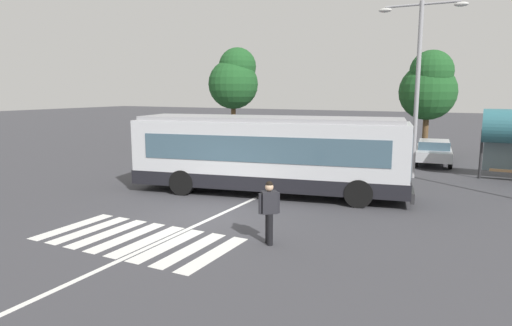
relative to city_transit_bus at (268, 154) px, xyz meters
name	(u,v)px	position (x,y,z in m)	size (l,w,h in m)	color
ground_plane	(205,216)	(-0.42, -3.91, -1.59)	(160.00, 160.00, 0.00)	#3D3D42
city_transit_bus	(268,154)	(0.00, 0.00, 0.00)	(11.10, 4.60, 3.06)	black
pedestrian_crossing_street	(269,209)	(2.61, -5.33, -0.62)	(0.47, 0.45, 1.72)	black
parked_car_blue	(299,143)	(-2.97, 10.67, -0.82)	(2.30, 4.67, 1.35)	black
parked_car_red	(342,145)	(-0.25, 10.84, -0.82)	(2.30, 4.67, 1.35)	black
parked_car_charcoal	(387,147)	(2.43, 11.21, -0.82)	(2.21, 4.64, 1.35)	black
parked_car_silver	(434,151)	(5.04, 10.74, -0.82)	(2.28, 4.67, 1.35)	black
twin_arm_street_lamp	(418,71)	(4.61, 6.12, 3.37)	(3.81, 0.32, 8.01)	#939399
background_tree_left	(234,79)	(-9.66, 14.04, 3.35)	(3.76, 3.76, 7.29)	brown
background_tree_right	(429,86)	(4.17, 14.44, 2.76)	(3.54, 3.54, 6.56)	brown
crosswalk_painted_stripes	(137,239)	(-0.81, -6.66, -1.58)	(5.49, 2.80, 0.01)	silver
lane_center_line	(243,204)	(-0.09, -1.91, -1.58)	(0.16, 24.00, 0.01)	silver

